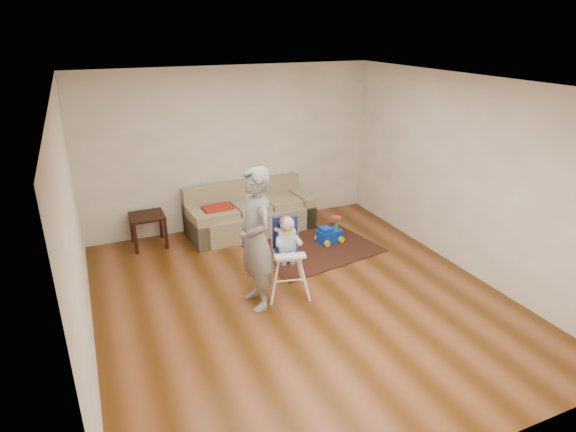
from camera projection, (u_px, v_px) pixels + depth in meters
name	position (u px, v px, depth m)	size (l,w,h in m)	color
ground	(300.00, 298.00, 6.23)	(5.50, 5.50, 0.00)	#4E2A0C
room_envelope	(284.00, 147.00, 5.98)	(5.04, 5.52, 2.72)	beige
sofa	(250.00, 209.00, 8.08)	(2.15, 1.00, 0.81)	gray
side_table	(148.00, 230.00, 7.62)	(0.52, 0.52, 0.52)	black
area_rug	(315.00, 249.00, 7.58)	(1.85, 1.39, 0.01)	black
ride_on_toy	(330.00, 230.00, 7.73)	(0.38, 0.27, 0.41)	#0D3ACA
toy_ball	(286.00, 257.00, 7.10)	(0.16, 0.16, 0.16)	#0D3ACA
high_chair	(287.00, 257.00, 6.16)	(0.61, 0.61, 1.09)	white
adult	(256.00, 240.00, 5.77)	(0.65, 0.43, 1.79)	gray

